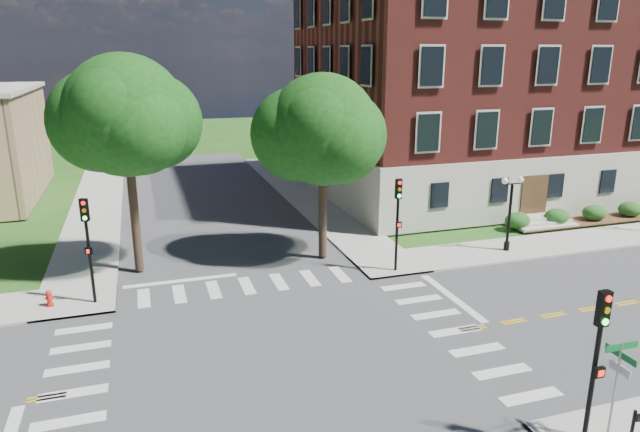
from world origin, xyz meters
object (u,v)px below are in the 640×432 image
object	(u,v)px
traffic_signal_ne	(398,213)
twin_lamp_west	(510,209)
push_button_post	(633,427)
fire_hydrant	(49,299)
traffic_signal_se	(598,351)
street_sign_pole	(618,373)
traffic_signal_nw	(88,237)

from	to	relation	value
traffic_signal_ne	twin_lamp_west	world-z (taller)	traffic_signal_ne
push_button_post	fire_hydrant	xyz separation A→B (m)	(-16.90, 15.25, -0.33)
traffic_signal_se	fire_hydrant	distance (m)	21.73
traffic_signal_ne	fire_hydrant	distance (m)	16.62
twin_lamp_west	push_button_post	distance (m)	16.95
traffic_signal_se	twin_lamp_west	bearing A→B (deg)	61.87
push_button_post	street_sign_pole	bearing A→B (deg)	124.39
traffic_signal_ne	push_button_post	world-z (taller)	traffic_signal_ne
traffic_signal_ne	traffic_signal_nw	bearing A→B (deg)	177.81
fire_hydrant	traffic_signal_se	bearing A→B (deg)	-43.43
traffic_signal_ne	twin_lamp_west	distance (m)	7.39
traffic_signal_se	twin_lamp_west	world-z (taller)	traffic_signal_se
twin_lamp_west	traffic_signal_nw	bearing A→B (deg)	-179.04
traffic_signal_nw	fire_hydrant	size ratio (longest dim) A/B	6.40
traffic_signal_se	push_button_post	bearing A→B (deg)	-19.07
traffic_signal_ne	twin_lamp_west	size ratio (longest dim) A/B	1.13
traffic_signal_nw	fire_hydrant	distance (m)	3.31
traffic_signal_se	traffic_signal_nw	xyz separation A→B (m)	(-13.79, 14.64, 0.00)
street_sign_pole	traffic_signal_nw	bearing A→B (deg)	135.23
traffic_signal_ne	push_button_post	xyz separation A→B (m)	(0.52, -14.52, -2.39)
traffic_signal_ne	street_sign_pole	bearing A→B (deg)	-89.24
traffic_signal_se	push_button_post	distance (m)	2.73
fire_hydrant	traffic_signal_ne	bearing A→B (deg)	-2.57
traffic_signal_ne	street_sign_pole	size ratio (longest dim) A/B	1.55
traffic_signal_nw	push_button_post	bearing A→B (deg)	-45.07
traffic_signal_se	push_button_post	xyz separation A→B (m)	(1.24, -0.43, -2.39)
traffic_signal_se	push_button_post	size ratio (longest dim) A/B	4.00
twin_lamp_west	street_sign_pole	bearing A→B (deg)	-115.46
traffic_signal_nw	twin_lamp_west	world-z (taller)	traffic_signal_nw
traffic_signal_nw	street_sign_pole	distance (m)	20.72
traffic_signal_se	traffic_signal_ne	distance (m)	14.11
traffic_signal_nw	push_button_post	distance (m)	21.42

